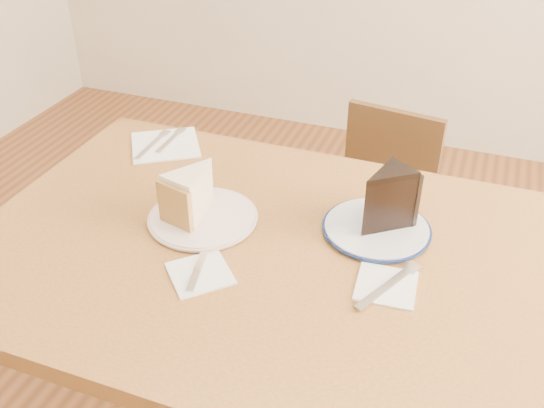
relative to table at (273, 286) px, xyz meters
The scene contains 13 objects.
table is the anchor object (origin of this frame).
chair_far 0.73m from the table, 83.28° to the left, with size 0.40×0.40×0.71m.
plate_cream 0.20m from the table, 167.52° to the left, with size 0.22×0.22×0.01m, color silver.
plate_navy 0.24m from the table, 35.55° to the left, with size 0.21×0.21×0.01m, color silver.
carrot_cake 0.25m from the table, 165.96° to the left, with size 0.08×0.11×0.09m, color #F7ECCC, non-canonical shape.
chocolate_cake 0.28m from the table, 34.65° to the left, with size 0.08×0.11×0.11m, color black, non-canonical shape.
napkin_cream 0.19m from the table, 129.33° to the right, with size 0.11×0.11×0.00m, color white.
napkin_navy 0.25m from the table, ahead, with size 0.11×0.11×0.00m, color white.
napkin_spare 0.51m from the table, 143.45° to the left, with size 0.16×0.16×0.00m, color white.
fork_cream 0.18m from the table, 134.84° to the right, with size 0.01×0.14×0.00m, color silver.
knife_navy 0.26m from the table, ahead, with size 0.02×0.17×0.00m, color silver.
fork_spare 0.52m from the table, 141.45° to the left, with size 0.01×0.14×0.00m, color white.
knife_spare 0.52m from the table, 146.87° to the left, with size 0.01×0.16×0.00m, color silver.
Camera 1 is at (0.33, -0.88, 1.48)m, focal length 40.00 mm.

